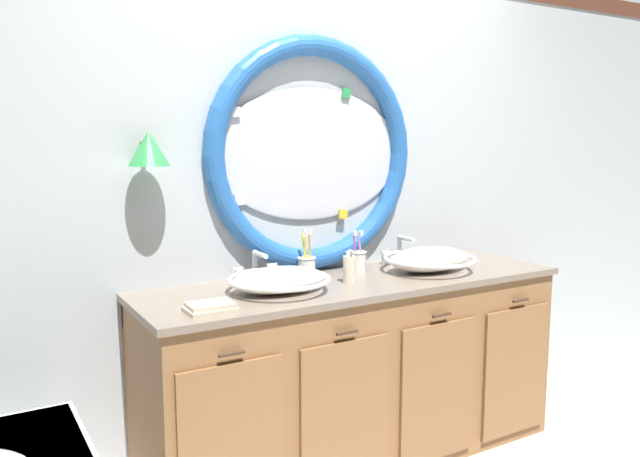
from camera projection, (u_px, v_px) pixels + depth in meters
name	position (u px, v px, depth m)	size (l,w,h in m)	color
back_wall_assembly	(305.00, 176.00, 3.04)	(6.40, 0.26, 2.60)	silver
vanity_counter	(356.00, 369.00, 2.93)	(2.01, 0.62, 0.86)	olive
sink_basin_left	(279.00, 279.00, 2.64)	(0.43, 0.43, 0.10)	white
sink_basin_right	(430.00, 259.00, 3.05)	(0.45, 0.45, 0.12)	white
faucet_set_left	(256.00, 268.00, 2.83)	(0.22, 0.14, 0.14)	silver
faucet_set_right	(400.00, 252.00, 3.24)	(0.23, 0.14, 0.15)	silver
toothbrush_holder_left	(307.00, 264.00, 2.94)	(0.09, 0.09, 0.22)	white
toothbrush_holder_right	(358.00, 260.00, 3.02)	(0.08, 0.08, 0.20)	white
soap_dispenser	(349.00, 268.00, 2.80)	(0.05, 0.06, 0.15)	#EFE5C6
folded_hand_towel	(210.00, 307.00, 2.33)	(0.18, 0.13, 0.03)	beige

